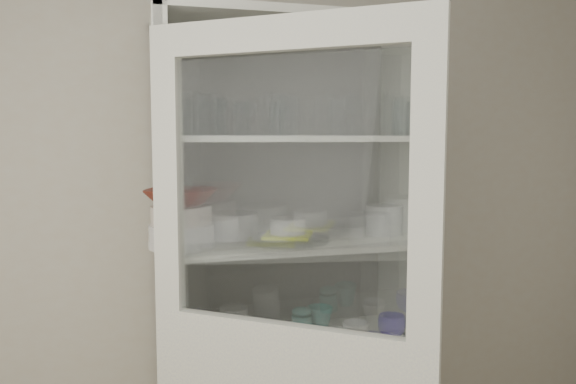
{
  "coord_description": "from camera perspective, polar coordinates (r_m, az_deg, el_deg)",
  "views": [
    {
      "loc": [
        -0.36,
        -0.8,
        1.65
      ],
      "look_at": [
        0.2,
        1.27,
        1.45
      ],
      "focal_mm": 35.0,
      "sensor_mm": 36.0,
      "label": 1
    }
  ],
  "objects": [
    {
      "name": "goblet_2",
      "position": [
        2.25,
        -0.61,
        7.68
      ],
      "size": [
        0.07,
        0.07,
        0.16
      ],
      "primitive_type": null,
      "color": "silver",
      "rests_on": "shelf_glass"
    },
    {
      "name": "tumbler_9",
      "position": [
        2.12,
        -4.82,
        7.37
      ],
      "size": [
        0.07,
        0.07,
        0.12
      ],
      "primitive_type": "cylinder",
      "rotation": [
        0.0,
        0.0,
        0.19
      ],
      "color": "silver",
      "rests_on": "shelf_glass"
    },
    {
      "name": "goblet_0",
      "position": [
        2.18,
        -7.23,
        7.97
      ],
      "size": [
        0.08,
        0.08,
        0.17
      ],
      "primitive_type": null,
      "color": "silver",
      "rests_on": "shelf_glass"
    },
    {
      "name": "tumbler_1",
      "position": [
        1.92,
        -10.73,
        7.82
      ],
      "size": [
        0.09,
        0.09,
        0.14
      ],
      "primitive_type": "cylinder",
      "rotation": [
        0.0,
        0.0,
        -0.2
      ],
      "color": "silver",
      "rests_on": "shelf_glass"
    },
    {
      "name": "measuring_cups",
      "position": [
        2.15,
        -7.23,
        -15.62
      ],
      "size": [
        0.09,
        0.09,
        0.04
      ],
      "primitive_type": "cylinder",
      "color": "#B8B8BE",
      "rests_on": "shelf_mugs"
    },
    {
      "name": "tumbler_6",
      "position": [
        2.19,
        11.33,
        7.34
      ],
      "size": [
        0.08,
        0.08,
        0.13
      ],
      "primitive_type": "cylinder",
      "rotation": [
        0.0,
        0.0,
        -0.22
      ],
      "color": "silver",
      "rests_on": "shelf_glass"
    },
    {
      "name": "tumbler_2",
      "position": [
        2.0,
        -0.83,
        7.84
      ],
      "size": [
        0.08,
        0.08,
        0.15
      ],
      "primitive_type": "cylinder",
      "rotation": [
        0.0,
        0.0,
        0.17
      ],
      "color": "silver",
      "rests_on": "shelf_glass"
    },
    {
      "name": "plate_stack_front",
      "position": [
        2.05,
        -10.74,
        -4.39
      ],
      "size": [
        0.23,
        0.23,
        0.08
      ],
      "primitive_type": "cylinder",
      "color": "silver",
      "rests_on": "shelf_plates"
    },
    {
      "name": "goblet_3",
      "position": [
        2.31,
        6.53,
        8.03
      ],
      "size": [
        0.09,
        0.09,
        0.19
      ],
      "primitive_type": null,
      "color": "silver",
      "rests_on": "shelf_glass"
    },
    {
      "name": "grey_bowl_stack",
      "position": [
        2.32,
        9.75,
        -2.8
      ],
      "size": [
        0.15,
        0.15,
        0.12
      ],
      "primitive_type": "cylinder",
      "color": "#B9B9B9",
      "rests_on": "shelf_plates"
    },
    {
      "name": "tumbler_0",
      "position": [
        1.97,
        -8.22,
        7.73
      ],
      "size": [
        0.09,
        0.09,
        0.14
      ],
      "primitive_type": "cylinder",
      "rotation": [
        0.0,
        0.0,
        0.29
      ],
      "color": "silver",
      "rests_on": "shelf_glass"
    },
    {
      "name": "white_canister",
      "position": [
        2.27,
        -5.5,
        -13.16
      ],
      "size": [
        0.15,
        0.15,
        0.13
      ],
      "primitive_type": "cylinder",
      "rotation": [
        0.0,
        0.0,
        0.41
      ],
      "color": "silver",
      "rests_on": "shelf_mugs"
    },
    {
      "name": "terracotta_bowl",
      "position": [
        2.03,
        -10.81,
        -0.52
      ],
      "size": [
        0.32,
        0.32,
        0.06
      ],
      "primitive_type": "imported",
      "rotation": [
        0.0,
        0.0,
        -0.35
      ],
      "color": "maroon",
      "rests_on": "cream_bowl"
    },
    {
      "name": "teal_jar",
      "position": [
        2.32,
        1.41,
        -13.17
      ],
      "size": [
        0.08,
        0.08,
        0.1
      ],
      "color": "#277F77",
      "rests_on": "shelf_mugs"
    },
    {
      "name": "goblet_1",
      "position": [
        2.2,
        -3.95,
        7.65
      ],
      "size": [
        0.07,
        0.07,
        0.15
      ],
      "primitive_type": null,
      "color": "silver",
      "rests_on": "shelf_glass"
    },
    {
      "name": "cream_bowl",
      "position": [
        2.04,
        -10.78,
        -2.31
      ],
      "size": [
        0.25,
        0.25,
        0.07
      ],
      "primitive_type": "cylinder",
      "rotation": [
        0.0,
        0.0,
        -0.17
      ],
      "color": "beige",
      "rests_on": "plate_stack_front"
    },
    {
      "name": "wall_back",
      "position": [
        2.35,
        -6.16,
        -3.17
      ],
      "size": [
        3.6,
        0.02,
        2.6
      ],
      "primitive_type": "cube",
      "color": "#BAB6A9",
      "rests_on": "ground"
    },
    {
      "name": "white_ramekin",
      "position": [
        2.13,
        -0.02,
        -3.46
      ],
      "size": [
        0.17,
        0.17,
        0.06
      ],
      "primitive_type": "cylinder",
      "rotation": [
        0.0,
        0.0,
        -0.29
      ],
      "color": "silver",
      "rests_on": "yellow_trivet"
    },
    {
      "name": "tumbler_8",
      "position": [
        2.1,
        -7.24,
        7.52
      ],
      "size": [
        0.09,
        0.09,
        0.13
      ],
      "primitive_type": "cylinder",
      "rotation": [
        0.0,
        0.0,
        0.35
      ],
      "color": "silver",
      "rests_on": "shelf_glass"
    },
    {
      "name": "tumbler_5",
      "position": [
        2.14,
        11.61,
        7.51
      ],
      "size": [
        0.09,
        0.09,
        0.14
      ],
      "primitive_type": "cylinder",
      "rotation": [
        0.0,
        0.0,
        -0.41
      ],
      "color": "silver",
      "rests_on": "shelf_glass"
    },
    {
      "name": "yellow_trivet",
      "position": [
        2.14,
        -0.02,
        -4.41
      ],
      "size": [
        0.23,
        0.23,
        0.01
      ],
      "primitive_type": "cube",
      "rotation": [
        0.0,
        0.0,
        -0.4
      ],
      "color": "yellow",
      "rests_on": "glass_platter"
    },
    {
      "name": "pantry_cabinet",
      "position": [
        2.32,
        -0.41,
        -12.4
      ],
      "size": [
        1.0,
        0.45,
        2.1
      ],
      "color": "silver",
      "rests_on": "floor"
    },
    {
      "name": "tumbler_4",
      "position": [
        2.07,
        5.06,
        7.57
      ],
      "size": [
        0.08,
        0.08,
        0.13
      ],
      "primitive_type": "cylinder",
      "rotation": [
        0.0,
        0.0,
        0.25
      ],
      "color": "silver",
      "rests_on": "shelf_glass"
    },
    {
      "name": "mug_white",
      "position": [
        2.22,
        6.88,
        -14.15
      ],
      "size": [
        0.13,
        0.13,
        0.1
      ],
      "primitive_type": "imported",
      "rotation": [
        0.0,
        0.0,
        0.4
      ],
      "color": "silver",
      "rests_on": "shelf_mugs"
    },
    {
      "name": "plate_stack_back",
      "position": [
        2.23,
        -5.69,
        -3.38
      ],
      "size": [
        0.21,
        0.21,
        0.1
      ],
      "primitive_type": "cylinder",
      "color": "silver",
      "rests_on": "shelf_plates"
    },
    {
      "name": "tumbler_3",
      "position": [
        2.04,
        0.1,
        7.71
      ],
      "size": [
        0.08,
        0.08,
        0.14
      ],
      "primitive_type": "cylinder",
      "rotation": [
        0.0,
        0.0,
        0.23
      ],
      "color": "silver",
      "rests_on": "shelf_glass"
    },
    {
      "name": "mug_teal",
      "position": [
        2.38,
        3.26,
        -12.68
      ],
      "size": [
        0.12,
        0.12,
        0.1
      ],
      "primitive_type": "imported",
      "rotation": [
        0.0,
        0.0,
        0.11
      ],
      "color": "#277F77",
      "rests_on": "shelf_mugs"
    },
    {
      "name": "tumbler_7",
      "position": [
        2.1,
        -9.98,
        7.45
      ],
      "size": [
        0.07,
        0.07,
        0.13
      ],
      "primitive_type": "cylinder",
      "rotation": [
        0.0,
        0.0,
        0.06
      ],
      "color": "silver",
      "rests_on": "shelf_glass"
    },
    {
      "name": "glass_platter",
      "position": [
        2.14,
        -0.02,
        -4.81
      ],
      "size": [
        0.38,
        0.38,
        0.02
      ],
      "primitive_type": "cylinder",
      "rotation": [
        0.0,
        0.0,
        -0.23
      ],
      "color": "silver",
      "rests_on": "shelf_plates"
    },
    {
      "name": "mug_blue",
      "position": [
        2.34,
        10.48,
        -13.21
      ],
      "size": [
        0.12,
        0.12,
        0.09
      ],
      "primitive_type": "imported",
      "rotation": [
        0.0,
        0.0,
        0.14
      ],
      "color": "#2621A4",
      "rests_on": "shelf_mugs"
    }
  ]
}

